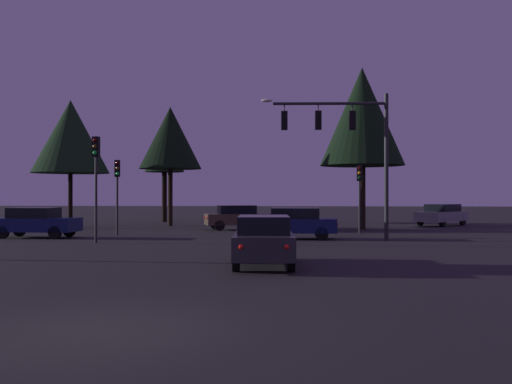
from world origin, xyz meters
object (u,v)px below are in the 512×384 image
(traffic_light_median, at_px, (360,185))
(car_parked_lot, at_px, (238,217))
(traffic_light_corner_left, at_px, (96,168))
(traffic_light_corner_right, at_px, (117,182))
(car_far_lane, at_px, (442,214))
(traffic_signal_mast_arm, at_px, (347,137))
(car_nearside_lane, at_px, (264,240))
(tree_behind_sign, at_px, (362,117))
(tree_right_cluster, at_px, (170,138))
(car_crossing_left, at_px, (293,223))
(tree_left_far, at_px, (164,154))
(tree_center_horizon, at_px, (70,137))
(car_crossing_right, at_px, (36,222))

(traffic_light_median, height_order, car_parked_lot, traffic_light_median)
(traffic_light_corner_left, distance_m, traffic_light_corner_right, 5.18)
(traffic_light_median, xyz_separation_m, car_far_lane, (6.56, 9.06, -1.95))
(traffic_signal_mast_arm, xyz_separation_m, car_nearside_lane, (-3.22, -10.51, -4.14))
(tree_behind_sign, height_order, tree_right_cluster, tree_behind_sign)
(traffic_signal_mast_arm, bearing_deg, car_far_lane, 61.94)
(traffic_light_corner_left, xyz_separation_m, traffic_light_corner_right, (-0.68, 5.11, -0.49))
(car_parked_lot, bearing_deg, tree_behind_sign, 8.14)
(car_parked_lot, bearing_deg, traffic_light_median, -21.91)
(tree_right_cluster, bearing_deg, traffic_light_median, -29.42)
(car_nearside_lane, relative_size, car_parked_lot, 1.01)
(car_crossing_left, height_order, tree_left_far, tree_left_far)
(tree_right_cluster, bearing_deg, traffic_light_corner_left, -89.85)
(traffic_light_corner_right, bearing_deg, car_parked_lot, 43.13)
(tree_center_horizon, bearing_deg, traffic_signal_mast_arm, -27.21)
(car_crossing_left, relative_size, tree_right_cluster, 0.53)
(car_nearside_lane, relative_size, tree_behind_sign, 0.44)
(car_parked_lot, distance_m, tree_left_far, 13.46)
(car_nearside_lane, bearing_deg, car_crossing_right, 138.40)
(traffic_light_corner_left, height_order, car_nearside_lane, traffic_light_corner_left)
(car_nearside_lane, xyz_separation_m, tree_center_horizon, (-13.94, 19.33, 5.15))
(traffic_light_median, xyz_separation_m, car_crossing_left, (-3.65, -4.58, -1.95))
(tree_behind_sign, bearing_deg, car_far_lane, 40.01)
(tree_left_far, distance_m, tree_center_horizon, 10.44)
(traffic_signal_mast_arm, distance_m, tree_behind_sign, 9.62)
(car_crossing_left, height_order, tree_right_cluster, tree_right_cluster)
(traffic_light_median, relative_size, tree_left_far, 0.55)
(car_crossing_left, distance_m, tree_left_far, 21.34)
(car_parked_lot, height_order, tree_right_cluster, tree_right_cluster)
(traffic_light_median, relative_size, car_far_lane, 0.82)
(traffic_signal_mast_arm, distance_m, tree_right_cluster, 16.78)
(car_far_lane, xyz_separation_m, tree_left_far, (-20.94, 4.21, 4.66))
(traffic_light_corner_left, height_order, traffic_light_median, traffic_light_corner_left)
(traffic_light_corner_right, xyz_separation_m, car_crossing_left, (9.45, -1.93, -2.07))
(tree_right_cluster, bearing_deg, tree_left_far, 107.14)
(traffic_light_median, height_order, tree_right_cluster, tree_right_cluster)
(tree_right_cluster, bearing_deg, car_crossing_right, -109.14)
(car_crossing_left, bearing_deg, traffic_light_corner_right, 168.45)
(tree_left_far, relative_size, tree_right_cluster, 0.84)
(car_crossing_right, relative_size, car_parked_lot, 0.94)
(car_crossing_right, height_order, car_parked_lot, same)
(traffic_light_corner_left, distance_m, car_nearside_lane, 11.68)
(tree_center_horizon, xyz_separation_m, tree_right_cluster, (5.78, 3.44, 0.19))
(car_crossing_right, height_order, tree_center_horizon, tree_center_horizon)
(traffic_light_median, distance_m, tree_left_far, 19.75)
(traffic_light_corner_right, relative_size, car_crossing_right, 0.96)
(traffic_light_median, xyz_separation_m, tree_center_horizon, (-18.23, 3.58, 3.21))
(car_crossing_left, height_order, tree_behind_sign, tree_behind_sign)
(car_crossing_right, xyz_separation_m, tree_left_far, (2.19, 18.12, 4.66))
(traffic_light_corner_right, relative_size, car_nearside_lane, 0.90)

